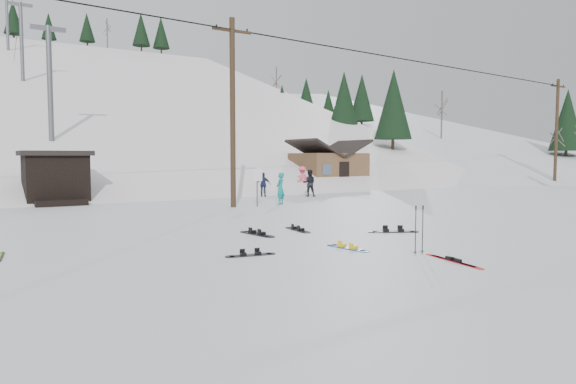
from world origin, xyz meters
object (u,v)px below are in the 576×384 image
hero_snowboard (348,248)px  hero_skis (453,261)px  cabin (328,169)px  utility_pole (233,110)px

hero_snowboard → hero_skis: size_ratio=0.78×
cabin → hero_skis: cabin is taller
hero_skis → utility_pole: bearing=94.1°
hero_snowboard → hero_skis: bearing=-167.0°
hero_snowboard → hero_skis: 2.85m
utility_pole → hero_skis: utility_pole is taller
utility_pole → hero_skis: 15.19m
cabin → hero_skis: 28.29m
cabin → hero_snowboard: size_ratio=3.71×
hero_snowboard → hero_skis: hero_snowboard is taller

